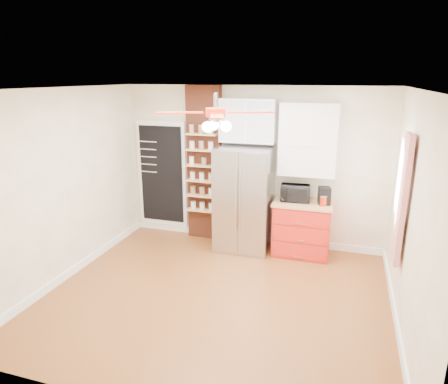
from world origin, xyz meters
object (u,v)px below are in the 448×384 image
(ceiling_fan, at_px, (216,113))
(fridge, at_px, (244,199))
(red_cabinet, at_px, (302,228))
(toaster_oven, at_px, (295,193))
(pantry_jar_oats, at_px, (192,161))
(coffee_maker, at_px, (324,196))
(canister_left, at_px, (323,201))

(ceiling_fan, bearing_deg, fridge, 91.76)
(red_cabinet, height_order, toaster_oven, toaster_oven)
(red_cabinet, height_order, pantry_jar_oats, pantry_jar_oats)
(coffee_maker, relative_size, canister_left, 1.91)
(red_cabinet, relative_size, toaster_oven, 2.04)
(ceiling_fan, distance_m, coffee_maker, 2.48)
(toaster_oven, relative_size, coffee_maker, 1.64)
(fridge, relative_size, toaster_oven, 3.79)
(ceiling_fan, distance_m, pantry_jar_oats, 2.26)
(coffee_maker, bearing_deg, red_cabinet, 159.97)
(fridge, distance_m, coffee_maker, 1.30)
(ceiling_fan, xyz_separation_m, coffee_maker, (1.24, 1.65, -1.38))
(fridge, bearing_deg, red_cabinet, 2.95)
(red_cabinet, bearing_deg, toaster_oven, 169.02)
(red_cabinet, xyz_separation_m, pantry_jar_oats, (-1.94, 0.07, 0.99))
(fridge, distance_m, canister_left, 1.28)
(fridge, bearing_deg, ceiling_fan, -88.24)
(ceiling_fan, height_order, canister_left, ceiling_fan)
(toaster_oven, relative_size, canister_left, 3.14)
(ceiling_fan, bearing_deg, canister_left, 52.15)
(fridge, relative_size, red_cabinet, 1.86)
(pantry_jar_oats, bearing_deg, canister_left, -4.44)
(red_cabinet, xyz_separation_m, toaster_oven, (-0.14, 0.03, 0.58))
(fridge, height_order, red_cabinet, fridge)
(red_cabinet, relative_size, ceiling_fan, 0.67)
(ceiling_fan, relative_size, pantry_jar_oats, 10.42)
(red_cabinet, xyz_separation_m, coffee_maker, (0.32, -0.03, 0.59))
(toaster_oven, distance_m, canister_left, 0.47)
(coffee_maker, distance_m, canister_left, 0.10)
(ceiling_fan, bearing_deg, red_cabinet, 61.29)
(canister_left, distance_m, pantry_jar_oats, 2.30)
(toaster_oven, xyz_separation_m, coffee_maker, (0.46, -0.06, 0.01))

